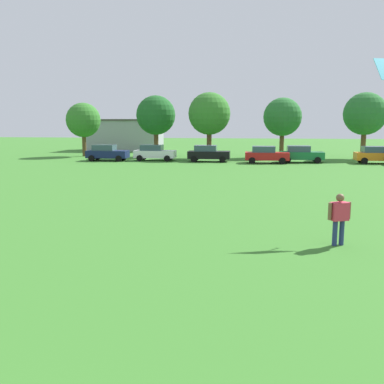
# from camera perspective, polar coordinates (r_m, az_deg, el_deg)

# --- Properties ---
(ground_plane) EXTENTS (160.00, 160.00, 0.00)m
(ground_plane) POSITION_cam_1_polar(r_m,az_deg,el_deg) (31.53, 0.25, 1.85)
(ground_plane) COLOR #387528
(adult_bystander) EXTENTS (0.77, 0.51, 1.73)m
(adult_bystander) POSITION_cam_1_polar(r_m,az_deg,el_deg) (14.97, 18.84, -2.87)
(adult_bystander) COLOR navy
(adult_bystander) RESTS_ON ground
(parked_car_navy_0) EXTENTS (4.30, 2.02, 1.68)m
(parked_car_navy_0) POSITION_cam_1_polar(r_m,az_deg,el_deg) (46.68, -11.16, 5.12)
(parked_car_navy_0) COLOR #141E4C
(parked_car_navy_0) RESTS_ON ground
(parked_car_white_1) EXTENTS (4.30, 2.02, 1.68)m
(parked_car_white_1) POSITION_cam_1_polar(r_m,az_deg,el_deg) (46.07, -5.00, 5.20)
(parked_car_white_1) COLOR white
(parked_car_white_1) RESTS_ON ground
(parked_car_black_2) EXTENTS (4.30, 2.02, 1.68)m
(parked_car_black_2) POSITION_cam_1_polar(r_m,az_deg,el_deg) (44.85, 2.14, 5.12)
(parked_car_black_2) COLOR black
(parked_car_black_2) RESTS_ON ground
(parked_car_red_3) EXTENTS (4.30, 2.02, 1.68)m
(parked_car_red_3) POSITION_cam_1_polar(r_m,az_deg,el_deg) (43.77, 9.75, 4.90)
(parked_car_red_3) COLOR red
(parked_car_red_3) RESTS_ON ground
(parked_car_green_4) EXTENTS (4.30, 2.02, 1.68)m
(parked_car_green_4) POSITION_cam_1_polar(r_m,az_deg,el_deg) (45.24, 14.16, 4.89)
(parked_car_green_4) COLOR #196B38
(parked_car_green_4) RESTS_ON ground
(parked_car_orange_5) EXTENTS (4.30, 2.02, 1.68)m
(parked_car_orange_5) POSITION_cam_1_polar(r_m,az_deg,el_deg) (46.50, 23.20, 4.53)
(parked_car_orange_5) COLOR orange
(parked_car_orange_5) RESTS_ON ground
(tree_far_left) EXTENTS (4.05, 4.05, 6.31)m
(tree_far_left) POSITION_cam_1_polar(r_m,az_deg,el_deg) (53.41, -14.14, 9.16)
(tree_far_left) COLOR brown
(tree_far_left) RESTS_ON ground
(tree_left) EXTENTS (4.58, 4.58, 7.13)m
(tree_left) POSITION_cam_1_polar(r_m,az_deg,el_deg) (51.53, -4.79, 10.03)
(tree_left) COLOR brown
(tree_left) RESTS_ON ground
(tree_center) EXTENTS (4.71, 4.71, 7.33)m
(tree_center) POSITION_cam_1_polar(r_m,az_deg,el_deg) (49.04, 2.30, 10.26)
(tree_center) COLOR brown
(tree_center) RESTS_ON ground
(tree_right) EXTENTS (4.39, 4.39, 6.84)m
(tree_right) POSITION_cam_1_polar(r_m,az_deg,el_deg) (51.49, 11.85, 9.64)
(tree_right) COLOR brown
(tree_right) RESTS_ON ground
(tree_far_right) EXTENTS (4.68, 4.68, 7.29)m
(tree_far_right) POSITION_cam_1_polar(r_m,az_deg,el_deg) (52.00, 21.85, 9.52)
(tree_far_right) COLOR brown
(tree_far_right) RESTS_ON ground
(house_left) EXTENTS (10.44, 6.44, 4.46)m
(house_left) POSITION_cam_1_polar(r_m,az_deg,el_deg) (63.79, -8.79, 7.47)
(house_left) COLOR #9999A3
(house_left) RESTS_ON ground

